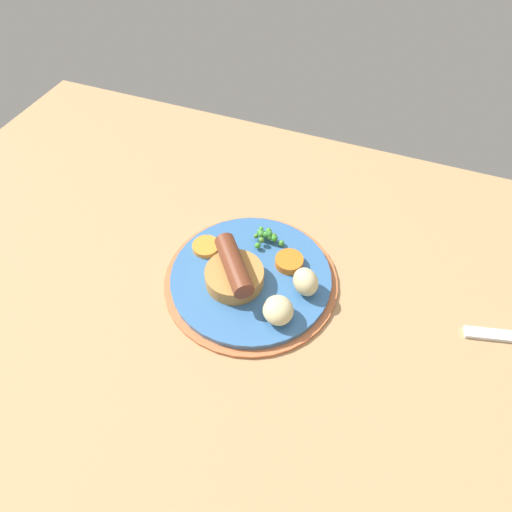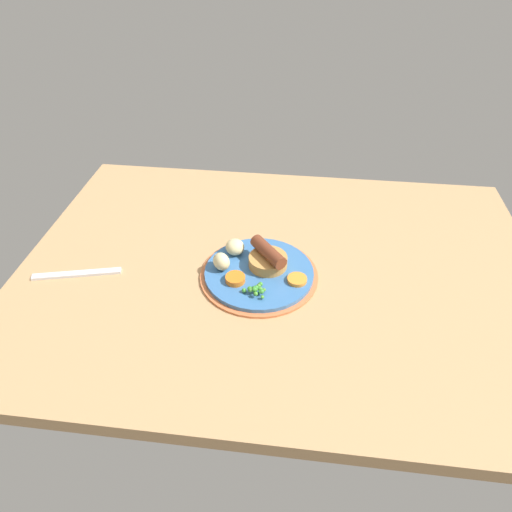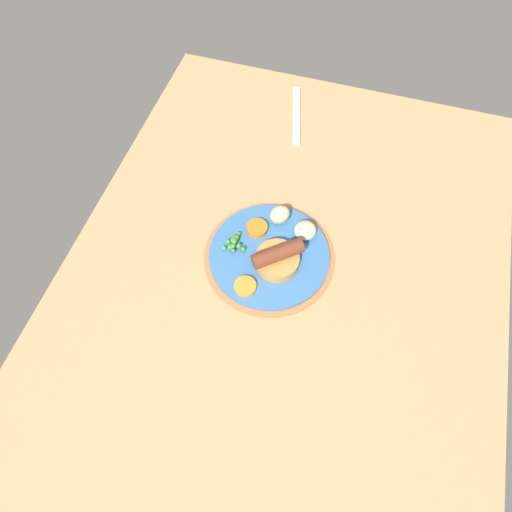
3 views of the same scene
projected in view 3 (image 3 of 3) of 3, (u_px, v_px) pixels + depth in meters
The scene contains 9 objects.
dining_table at pixel (281, 284), 84.37cm from camera, with size 110.00×80.00×3.00cm, color tan.
dinner_plate at pixel (269, 256), 84.96cm from camera, with size 24.41×24.41×1.40cm.
sausage_pudding at pixel (277, 258), 81.48cm from camera, with size 8.08×8.96×5.04cm.
pea_pile at pixel (234, 242), 84.20cm from camera, with size 4.68×4.24×1.92cm.
potato_chunk_0 at pixel (305, 230), 84.84cm from camera, with size 3.94×4.20×3.28cm, color beige.
potato_chunk_1 at pixel (280, 215), 86.37cm from camera, with size 3.99×3.19×3.70cm, color beige.
carrot_slice_1 at pixel (245, 286), 80.44cm from camera, with size 3.97×3.97×0.79cm, color orange.
carrot_slice_2 at pixel (257, 228), 86.33cm from camera, with size 3.99×3.99×1.21cm, color orange.
fork at pixel (296, 115), 103.79cm from camera, with size 18.00×1.60×0.60cm, color silver.
Camera 3 is at (-37.42, -6.43, 77.16)cm, focal length 32.00 mm.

